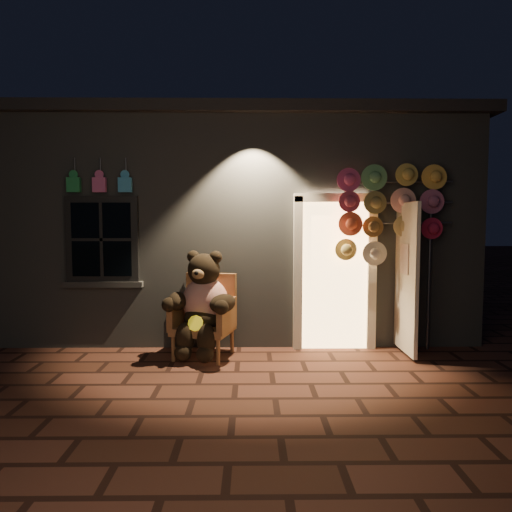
{
  "coord_description": "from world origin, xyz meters",
  "views": [
    {
      "loc": [
        0.17,
        -4.92,
        1.78
      ],
      "look_at": [
        0.24,
        1.0,
        1.35
      ],
      "focal_mm": 32.0,
      "sensor_mm": 36.0,
      "label": 1
    }
  ],
  "objects": [
    {
      "name": "teddy_bear",
      "position": [
        -0.46,
        0.99,
        0.72
      ],
      "size": [
        0.97,
        0.87,
        1.38
      ],
      "rotation": [
        0.0,
        0.0,
        -0.27
      ],
      "color": "red",
      "rests_on": "ground"
    },
    {
      "name": "shop_building",
      "position": [
        0.0,
        3.99,
        1.74
      ],
      "size": [
        7.3,
        5.95,
        3.51
      ],
      "color": "slate",
      "rests_on": "ground"
    },
    {
      "name": "hat_rack",
      "position": [
        2.03,
        1.28,
        1.95
      ],
      "size": [
        1.6,
        0.22,
        2.55
      ],
      "color": "#59595E",
      "rests_on": "ground"
    },
    {
      "name": "ground",
      "position": [
        0.0,
        0.0,
        0.0
      ],
      "size": [
        60.0,
        60.0,
        0.0
      ],
      "primitive_type": "plane",
      "color": "brown",
      "rests_on": "ground"
    },
    {
      "name": "wicker_armchair",
      "position": [
        -0.44,
        1.13,
        0.54
      ],
      "size": [
        0.89,
        0.84,
        1.09
      ],
      "rotation": [
        0.0,
        0.0,
        -0.27
      ],
      "color": "brown",
      "rests_on": "ground"
    }
  ]
}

